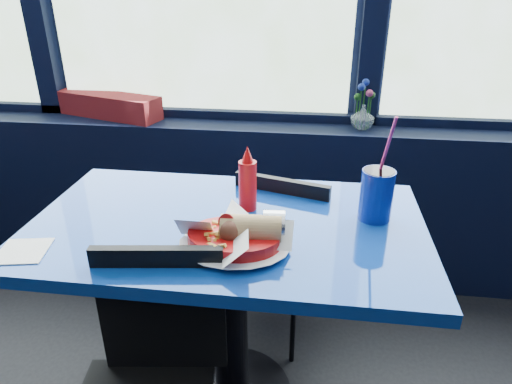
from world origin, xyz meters
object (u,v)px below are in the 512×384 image
ketchup_bottle (248,182)px  soda_cup (377,194)px  chair_near_front (150,376)px  planter_box (108,105)px  flower_vase (363,114)px  food_basket (237,237)px  near_table (228,271)px  chair_near_back (275,247)px

ketchup_bottle → soda_cup: size_ratio=0.64×
chair_near_front → planter_box: planter_box is taller
chair_near_front → ketchup_bottle: bearing=58.6°
flower_vase → food_basket: (-0.41, -0.99, -0.08)m
near_table → soda_cup: size_ratio=3.57×
planter_box → flower_vase: (1.23, -0.05, 0.01)m
chair_near_back → food_basket: bearing=98.0°
planter_box → food_basket: (0.82, -1.04, -0.07)m
chair_near_front → soda_cup: bearing=28.7°
food_basket → flower_vase: bearing=88.6°
planter_box → chair_near_back: bearing=-14.7°
food_basket → ketchup_bottle: bearing=112.2°
flower_vase → ketchup_bottle: bearing=-118.7°
flower_vase → food_basket: size_ratio=0.67×
planter_box → soda_cup: 1.46m
chair_near_back → planter_box: (-0.89, 0.57, 0.40)m
food_basket → planter_box: bearing=149.1°
food_basket → ketchup_bottle: 0.25m
chair_near_front → planter_box: (-0.62, 1.25, 0.39)m
chair_near_back → flower_vase: 0.74m
chair_near_back → ketchup_bottle: ketchup_bottle is taller
chair_near_front → food_basket: food_basket is taller
planter_box → food_basket: planter_box is taller
ketchup_bottle → soda_cup: bearing=-2.0°
chair_near_back → flower_vase: size_ratio=3.57×
food_basket → soda_cup: bearing=51.0°
planter_box → food_basket: size_ratio=1.68×
planter_box → soda_cup: bearing=-16.0°
near_table → chair_near_back: (0.12, 0.33, -0.11)m
ketchup_bottle → chair_near_front: bearing=-113.8°
near_table → chair_near_front: chair_near_front is taller
chair_near_back → flower_vase: flower_vase is taller
ketchup_bottle → food_basket: bearing=-88.6°
planter_box → flower_vase: flower_vase is taller
flower_vase → chair_near_front: bearing=-116.9°
planter_box → ketchup_bottle: 1.14m
near_table → soda_cup: soda_cup is taller
chair_near_back → planter_box: bearing=-16.8°
flower_vase → soda_cup: (-0.02, -0.77, -0.03)m
flower_vase → soda_cup: size_ratio=0.67×
planter_box → flower_vase: 1.23m
near_table → food_basket: bearing=-68.7°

